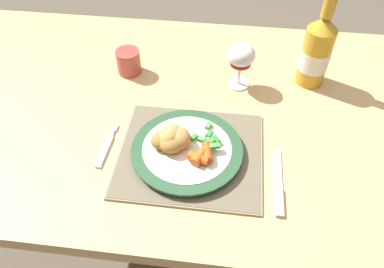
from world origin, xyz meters
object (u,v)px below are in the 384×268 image
object	(u,v)px
bottle	(317,50)
dining_table	(188,128)
dinner_plate	(187,150)
table_knife	(278,187)
wine_glass	(241,57)
drinking_cup	(128,61)
fork	(106,148)

from	to	relation	value
bottle	dining_table	bearing A→B (deg)	-155.25
dinner_plate	bottle	bearing A→B (deg)	45.95
dinner_plate	table_knife	xyz separation A→B (m)	(0.21, -0.07, -0.01)
wine_glass	dining_table	bearing A→B (deg)	-139.65
dining_table	drinking_cup	distance (m)	0.26
wine_glass	drinking_cup	world-z (taller)	wine_glass
table_knife	dining_table	bearing A→B (deg)	134.72
dining_table	wine_glass	xyz separation A→B (m)	(0.13, 0.11, 0.17)
dining_table	bottle	world-z (taller)	bottle
bottle	drinking_cup	distance (m)	0.52
table_knife	drinking_cup	world-z (taller)	drinking_cup
fork	wine_glass	bearing A→B (deg)	42.91
bottle	drinking_cup	bearing A→B (deg)	-177.66
drinking_cup	dining_table	bearing A→B (deg)	-34.86
fork	table_knife	distance (m)	0.41
bottle	fork	bearing A→B (deg)	-147.25
dining_table	bottle	distance (m)	0.41
table_knife	drinking_cup	xyz separation A→B (m)	(-0.42, 0.37, 0.03)
bottle	drinking_cup	world-z (taller)	bottle
bottle	dinner_plate	bearing A→B (deg)	-134.05
bottle	drinking_cup	xyz separation A→B (m)	(-0.52, -0.02, -0.07)
dinner_plate	wine_glass	size ratio (longest dim) A/B	2.01
fork	bottle	world-z (taller)	bottle
dinner_plate	dining_table	bearing A→B (deg)	97.42
wine_glass	bottle	size ratio (longest dim) A/B	0.45
fork	wine_glass	world-z (taller)	wine_glass
dining_table	bottle	xyz separation A→B (m)	(0.33, 0.15, 0.18)
drinking_cup	bottle	bearing A→B (deg)	2.34
table_knife	bottle	world-z (taller)	bottle
fork	wine_glass	xyz separation A→B (m)	(0.30, 0.28, 0.09)
dinner_plate	fork	size ratio (longest dim) A/B	1.86
table_knife	bottle	size ratio (longest dim) A/B	0.64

